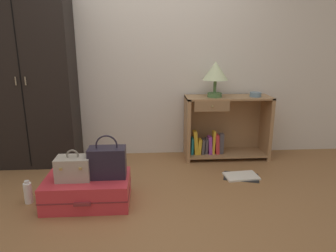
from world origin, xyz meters
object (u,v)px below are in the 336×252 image
suitcase_large (88,190)px  bowl (255,94)px  train_case (74,168)px  handbag (107,162)px  table_lamp (215,73)px  open_book_on_floor (241,176)px  bookshelf (223,128)px  wardrobe (29,78)px  bottle (28,193)px

suitcase_large → bowl: bearing=28.9°
train_case → handbag: handbag is taller
table_lamp → open_book_on_floor: table_lamp is taller
bookshelf → train_case: (-1.59, -1.10, -0.03)m
open_book_on_floor → wardrobe: bearing=166.1°
open_book_on_floor → table_lamp: bearing=108.9°
bookshelf → bowl: 0.56m
wardrobe → table_lamp: wardrobe is taller
bottle → open_book_on_floor: (2.08, 0.42, -0.09)m
table_lamp → handbag: 1.68m
table_lamp → suitcase_large: table_lamp is taller
table_lamp → train_case: bearing=-144.1°
bookshelf → handbag: (-1.30, -1.06, 0.00)m
wardrobe → bowl: bearing=-0.1°
bookshelf → bottle: (-2.02, -1.04, -0.28)m
bottle → wardrobe: bearing=103.9°
bookshelf → train_case: 1.93m
handbag → open_book_on_floor: size_ratio=0.92×
handbag → bottle: (-0.72, 0.01, -0.28)m
bookshelf → bowl: bearing=-9.0°
train_case → bottle: 0.50m
table_lamp → bottle: size_ratio=1.93×
train_case → wardrobe: bearing=123.1°
table_lamp → bowl: (0.49, -0.01, -0.26)m
bottle → bookshelf: bearing=27.4°
wardrobe → open_book_on_floor: bearing=-13.9°
bookshelf → table_lamp: (-0.13, -0.05, 0.69)m
suitcase_large → wardrobe: bearing=127.5°
bottle → open_book_on_floor: bottle is taller
suitcase_large → bottle: 0.54m
suitcase_large → open_book_on_floor: 1.61m
wardrobe → bookshelf: bearing=1.3°
train_case → bookshelf: bearing=34.6°
suitcase_large → train_case: bearing=-168.3°
bowl → handbag: 1.98m
wardrobe → open_book_on_floor: (2.33, -0.57, -1.00)m
table_lamp → open_book_on_floor: (0.20, -0.58, -1.06)m
table_lamp → open_book_on_floor: bearing=-71.1°
bookshelf → bottle: size_ratio=4.78×
bookshelf → handbag: size_ratio=2.66×
wardrobe → bowl: 2.63m
bowl → suitcase_large: size_ratio=0.18×
table_lamp → bowl: bearing=-1.3°
suitcase_large → open_book_on_floor: bearing=16.2°
table_lamp → bowl: size_ratio=3.05×
open_book_on_floor → bottle: bearing=-168.6°
wardrobe → bookshelf: 2.35m
bookshelf → handbag: 1.67m
open_book_on_floor → handbag: bearing=-162.3°
wardrobe → train_case: size_ratio=6.90×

